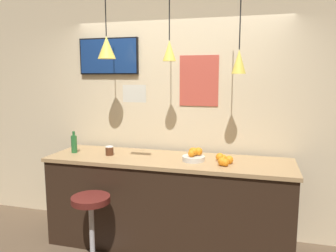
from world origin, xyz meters
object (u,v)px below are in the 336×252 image
object	(u,v)px
spread_jar	(109,151)
mounted_tv	(109,56)
bar_stool	(91,218)
fruit_bowl	(194,155)
juice_bottle	(74,144)

from	to	relation	value
spread_jar	mounted_tv	world-z (taller)	mounted_tv
bar_stool	fruit_bowl	distance (m)	1.19
spread_jar	fruit_bowl	bearing A→B (deg)	0.63
bar_stool	mounted_tv	distance (m)	1.91
bar_stool	juice_bottle	world-z (taller)	juice_bottle
juice_bottle	spread_jar	size ratio (longest dim) A/B	2.49
fruit_bowl	juice_bottle	bearing A→B (deg)	-179.57
spread_jar	mounted_tv	bearing A→B (deg)	113.40
bar_stool	juice_bottle	size ratio (longest dim) A/B	2.88
bar_stool	juice_bottle	xyz separation A→B (m)	(-0.50, 0.56, 0.59)
bar_stool	fruit_bowl	bearing A→B (deg)	32.67
fruit_bowl	mounted_tv	bearing A→B (deg)	158.81
fruit_bowl	spread_jar	distance (m)	0.95
mounted_tv	juice_bottle	bearing A→B (deg)	-118.04
bar_stool	mounted_tv	xyz separation A→B (m)	(-0.26, 1.02, 1.60)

